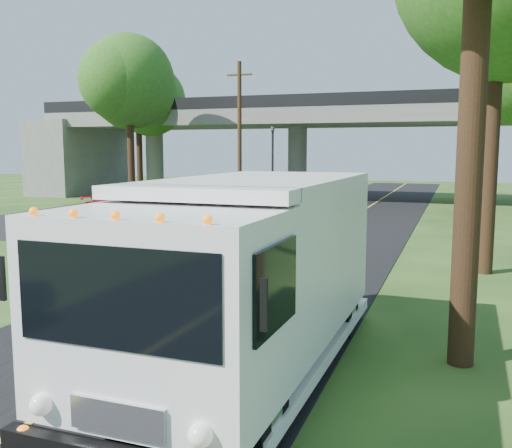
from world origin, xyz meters
The scene contains 12 objects.
ground centered at (0.00, 0.00, 0.00)m, with size 120.00×120.00×0.00m, color #203D15.
road centered at (0.00, 10.00, 0.01)m, with size 7.00×90.00×0.02m, color black.
parking_lot centered at (-11.00, 18.00, 0.01)m, with size 16.00×18.00×0.01m, color black.
lane_line centered at (0.00, 10.00, 0.03)m, with size 0.12×90.00×0.01m, color gold.
overpass centered at (0.00, 32.00, 4.56)m, with size 54.00×10.00×7.30m.
traffic_signal centered at (-6.00, 26.00, 3.20)m, with size 0.18×0.22×5.20m.
utility_pole centered at (-7.50, 24.00, 4.59)m, with size 1.60×0.26×9.00m.
tree_left_lot centered at (-13.79, 21.84, 7.90)m, with size 5.60×5.50×10.50m.
tree_left_far centered at (-16.79, 27.84, 7.45)m, with size 5.26×5.16×9.89m.
step_van centered at (2.12, -0.63, 1.75)m, with size 2.94×7.70×3.21m.
red_sedan centered at (-10.40, 15.14, 0.68)m, with size 1.91×4.71×1.37m, color maroon.
pedestrian centered at (-4.54, 13.67, 0.86)m, with size 0.63×0.41×1.73m, color gray.
Camera 1 is at (5.33, -9.14, 3.70)m, focal length 40.00 mm.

